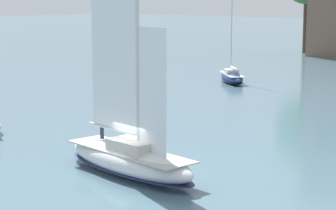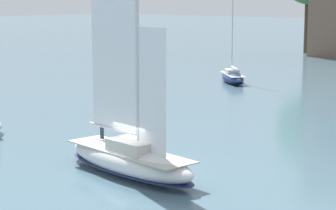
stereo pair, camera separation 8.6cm
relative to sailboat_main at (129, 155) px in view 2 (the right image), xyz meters
name	(u,v)px [view 2 (the right image)]	position (x,y,z in m)	size (l,w,h in m)	color
ground_plane	(129,175)	(-0.01, 0.00, -0.99)	(400.00, 400.00, 0.00)	slate
sailboat_main	(129,155)	(0.00, 0.00, 0.00)	(9.24, 3.85, 12.32)	silver
sailboat_moored_near_marina	(233,77)	(-15.39, 31.74, -0.40)	(5.80, 5.60, 8.68)	navy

